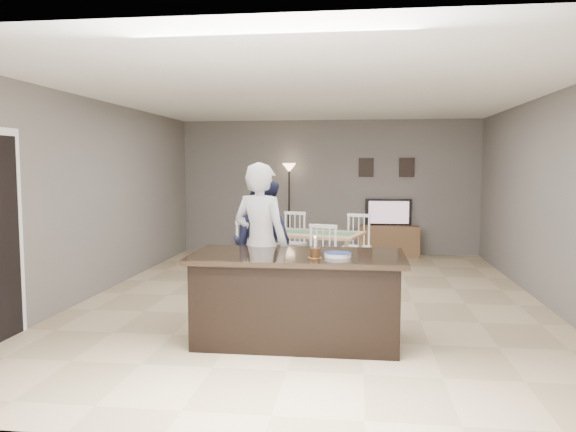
# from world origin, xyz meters

# --- Properties ---
(floor) EXTENTS (8.00, 8.00, 0.00)m
(floor) POSITION_xyz_m (0.00, 0.00, 0.00)
(floor) COLOR tan
(floor) RESTS_ON ground
(room_shell) EXTENTS (8.00, 8.00, 8.00)m
(room_shell) POSITION_xyz_m (0.00, 0.00, 1.68)
(room_shell) COLOR slate
(room_shell) RESTS_ON floor
(kitchen_island) EXTENTS (2.15, 1.10, 0.90)m
(kitchen_island) POSITION_xyz_m (0.00, -1.80, 0.45)
(kitchen_island) COLOR black
(kitchen_island) RESTS_ON floor
(tv_console) EXTENTS (1.20, 0.40, 0.60)m
(tv_console) POSITION_xyz_m (1.20, 3.77, 0.30)
(tv_console) COLOR brown
(tv_console) RESTS_ON floor
(television) EXTENTS (0.91, 0.12, 0.53)m
(television) POSITION_xyz_m (1.20, 3.84, 0.86)
(television) COLOR black
(television) RESTS_ON tv_console
(tv_screen_glow) EXTENTS (0.78, 0.00, 0.78)m
(tv_screen_glow) POSITION_xyz_m (1.20, 3.76, 0.87)
(tv_screen_glow) COLOR orange
(tv_screen_glow) RESTS_ON tv_console
(picture_frames) EXTENTS (1.10, 0.02, 0.38)m
(picture_frames) POSITION_xyz_m (1.15, 3.98, 1.75)
(picture_frames) COLOR black
(picture_frames) RESTS_ON room_shell
(woman) EXTENTS (0.78, 0.65, 1.83)m
(woman) POSITION_xyz_m (-0.48, -1.25, 0.91)
(woman) COLOR silver
(woman) RESTS_ON floor
(man) EXTENTS (0.95, 0.84, 1.64)m
(man) POSITION_xyz_m (-0.52, -0.92, 0.82)
(man) COLOR #161832
(man) RESTS_ON floor
(birthday_cake) EXTENTS (0.14, 0.14, 0.21)m
(birthday_cake) POSITION_xyz_m (0.19, -2.01, 0.95)
(birthday_cake) COLOR gold
(birthday_cake) RESTS_ON kitchen_island
(plate_stack) EXTENTS (0.27, 0.27, 0.04)m
(plate_stack) POSITION_xyz_m (0.41, -1.93, 0.92)
(plate_stack) COLOR white
(plate_stack) RESTS_ON kitchen_island
(dining_table) EXTENTS (1.99, 2.19, 1.00)m
(dining_table) POSITION_xyz_m (-0.17, 1.12, 0.64)
(dining_table) COLOR tan
(dining_table) RESTS_ON floor
(floor_lamp) EXTENTS (0.27, 0.27, 1.83)m
(floor_lamp) POSITION_xyz_m (-0.78, 3.79, 1.42)
(floor_lamp) COLOR black
(floor_lamp) RESTS_ON floor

